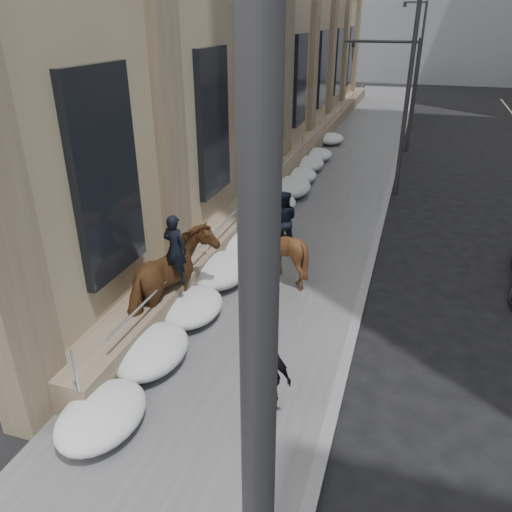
{
  "coord_description": "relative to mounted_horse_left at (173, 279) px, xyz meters",
  "views": [
    {
      "loc": [
        3.46,
        -7.8,
        7.1
      ],
      "look_at": [
        0.06,
        2.81,
        1.7
      ],
      "focal_mm": 35.0,
      "sensor_mm": 36.0,
      "label": 1
    }
  ],
  "objects": [
    {
      "name": "sidewalk",
      "position": [
        1.73,
        8.24,
        -1.25
      ],
      "size": [
        5.0,
        80.0,
        0.12
      ],
      "primitive_type": "cube",
      "color": "#4B4C4E",
      "rests_on": "ground"
    },
    {
      "name": "ground",
      "position": [
        1.73,
        -1.76,
        -1.31
      ],
      "size": [
        140.0,
        140.0,
        0.0
      ],
      "primitive_type": "plane",
      "color": "black",
      "rests_on": "ground"
    },
    {
      "name": "streetlight_far",
      "position": [
        4.47,
        32.24,
        3.27
      ],
      "size": [
        1.71,
        0.24,
        8.0
      ],
      "color": "#2D2D30",
      "rests_on": "ground"
    },
    {
      "name": "streetlight_near",
      "position": [
        4.47,
        -7.76,
        3.27
      ],
      "size": [
        1.71,
        0.24,
        8.0
      ],
      "color": "#2D2D30",
      "rests_on": "ground"
    },
    {
      "name": "traffic_signal",
      "position": [
        3.81,
        20.24,
        2.7
      ],
      "size": [
        4.1,
        0.22,
        6.0
      ],
      "color": "#2D2D30",
      "rests_on": "ground"
    },
    {
      "name": "snow_bank",
      "position": [
        0.31,
        6.35,
        -0.84
      ],
      "size": [
        1.7,
        18.1,
        0.76
      ],
      "color": "silver",
      "rests_on": "sidewalk"
    },
    {
      "name": "curb",
      "position": [
        4.35,
        8.24,
        -1.25
      ],
      "size": [
        0.24,
        80.0,
        0.12
      ],
      "primitive_type": "cube",
      "color": "slate",
      "rests_on": "ground"
    },
    {
      "name": "streetlight_mid",
      "position": [
        4.47,
        12.24,
        3.27
      ],
      "size": [
        1.71,
        0.24,
        8.0
      ],
      "color": "#2D2D30",
      "rests_on": "ground"
    },
    {
      "name": "mounted_horse_left",
      "position": [
        0.0,
        0.0,
        0.0
      ],
      "size": [
        1.61,
        2.86,
        2.8
      ],
      "rotation": [
        0.0,
        0.0,
        3.0
      ],
      "color": "#533218",
      "rests_on": "sidewalk"
    },
    {
      "name": "mounted_horse_right",
      "position": [
        1.91,
        3.06,
        -0.12
      ],
      "size": [
        1.91,
        2.04,
        2.6
      ],
      "rotation": [
        0.0,
        0.0,
        3.41
      ],
      "color": "#3F2412",
      "rests_on": "sidewalk"
    },
    {
      "name": "pedestrian",
      "position": [
        3.11,
        -2.33,
        -0.34
      ],
      "size": [
        1.06,
        0.67,
        1.68
      ],
      "primitive_type": "imported",
      "rotation": [
        0.0,
        0.0,
        -0.28
      ],
      "color": "black",
      "rests_on": "sidewalk"
    }
  ]
}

